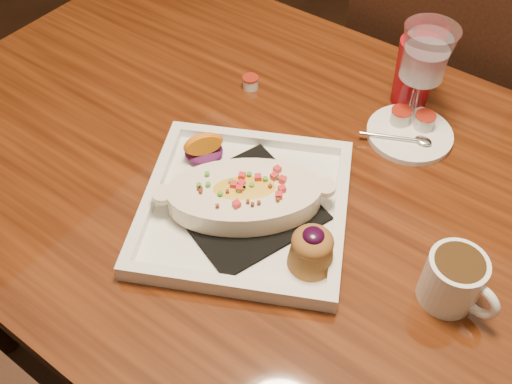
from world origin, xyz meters
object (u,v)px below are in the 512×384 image
Objects in this scene: plate at (249,204)px; saucer at (409,131)px; chair_far at (430,102)px; goblet at (425,59)px; table at (299,223)px; coffee_mug at (455,279)px; red_tumbler at (415,73)px.

plate reaches higher than saucer.
chair_far is 4.87× the size of goblet.
table is 3.57× the size of plate.
table is 0.16m from plate.
coffee_mug is 0.33m from saucer.
table is 0.32m from coffee_mug.
saucer is at bearing -64.03° from red_tumbler.
table is at bearing -105.02° from goblet.
goblet is 1.26× the size of saucer.
coffee_mug is at bearing -56.85° from red_tumbler.
saucer is (0.09, 0.22, 0.11)m from table.
plate is at bearing 87.29° from chair_far.
red_tumbler is (-0.02, 0.05, -0.07)m from goblet.
plate is (-0.03, -0.10, 0.12)m from table.
saucer is (-0.19, 0.27, -0.04)m from coffee_mug.
table is 9.86× the size of saucer.
plate is 0.41m from red_tumbler.
saucer is (0.02, -0.04, -0.12)m from goblet.
chair_far is at bearing 101.67° from saucer.
table is 13.39× the size of coffee_mug.
coffee_mug is at bearing -18.19° from plate.
chair_far is 0.45m from red_tumbler.
red_tumbler is (-0.23, 0.36, 0.02)m from coffee_mug.
table is 1.61× the size of chair_far.
red_tumbler is at bearing 81.81° from table.
coffee_mug is at bearing -11.44° from table.
goblet reaches higher than chair_far.
saucer is 1.17× the size of red_tumbler.
red_tumbler is (0.08, 0.40, 0.04)m from plate.
chair_far reaches higher than table.
coffee_mug reaches higher than table.
chair_far is 0.78m from plate.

